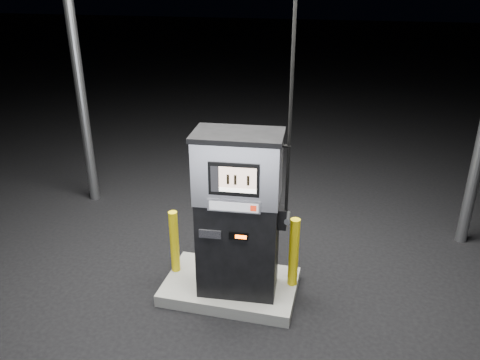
# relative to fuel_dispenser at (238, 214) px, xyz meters

# --- Properties ---
(ground) EXTENTS (80.00, 80.00, 0.00)m
(ground) POSITION_rel_fuel_dispenser_xyz_m (-0.12, 0.10, -1.15)
(ground) COLOR black
(ground) RESTS_ON ground
(pump_island) EXTENTS (1.60, 1.00, 0.15)m
(pump_island) POSITION_rel_fuel_dispenser_xyz_m (-0.12, 0.10, -1.08)
(pump_island) COLOR slate
(pump_island) RESTS_ON ground
(fuel_dispenser) EXTENTS (1.09, 0.65, 4.05)m
(fuel_dispenser) POSITION_rel_fuel_dispenser_xyz_m (0.00, 0.00, 0.00)
(fuel_dispenser) COLOR black
(fuel_dispenser) RESTS_ON pump_island
(bollard_left) EXTENTS (0.13, 0.13, 0.83)m
(bollard_left) POSITION_rel_fuel_dispenser_xyz_m (-0.86, 0.17, -0.59)
(bollard_left) COLOR yellow
(bollard_left) RESTS_ON pump_island
(bollard_right) EXTENTS (0.14, 0.14, 0.89)m
(bollard_right) POSITION_rel_fuel_dispenser_xyz_m (0.62, 0.24, -0.56)
(bollard_right) COLOR yellow
(bollard_right) RESTS_ON pump_island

